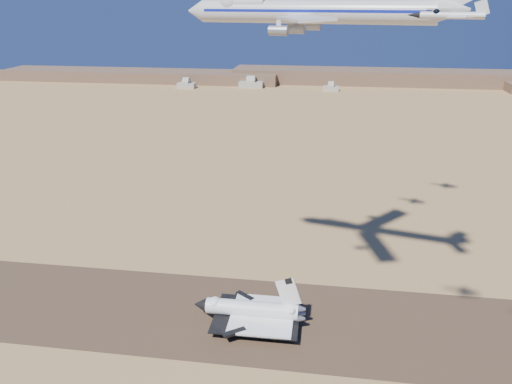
# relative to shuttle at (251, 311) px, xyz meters

# --- Properties ---
(ground) EXTENTS (1200.00, 1200.00, 0.00)m
(ground) POSITION_rel_shuttle_xyz_m (-15.16, 2.94, -5.07)
(ground) COLOR tan
(ground) RESTS_ON ground
(runway) EXTENTS (600.00, 50.00, 0.06)m
(runway) POSITION_rel_shuttle_xyz_m (-15.16, 2.94, -5.04)
(runway) COLOR brown
(runway) RESTS_ON ground
(ridgeline) EXTENTS (960.00, 90.00, 18.00)m
(ridgeline) POSITION_rel_shuttle_xyz_m (50.15, 530.24, 2.56)
(ridgeline) COLOR brown
(ridgeline) RESTS_ON ground
(hangars) EXTENTS (200.50, 29.50, 30.00)m
(hangars) POSITION_rel_shuttle_xyz_m (-79.16, 481.37, -0.24)
(hangars) COLOR #ADA899
(hangars) RESTS_ON ground
(shuttle) EXTENTS (38.14, 23.23, 18.86)m
(shuttle) POSITION_rel_shuttle_xyz_m (0.00, 0.00, 0.00)
(shuttle) COLOR white
(shuttle) RESTS_ON runway
(carrier_747) EXTENTS (81.07, 61.28, 20.14)m
(carrier_747) POSITION_rel_shuttle_xyz_m (14.19, 8.94, 95.59)
(carrier_747) COLOR silver
(crew_a) EXTENTS (0.55, 0.70, 1.69)m
(crew_a) POSITION_rel_shuttle_xyz_m (7.23, -4.74, -4.17)
(crew_a) COLOR orange
(crew_a) RESTS_ON runway
(crew_b) EXTENTS (0.70, 0.92, 1.68)m
(crew_b) POSITION_rel_shuttle_xyz_m (9.08, -8.15, -4.17)
(crew_b) COLOR orange
(crew_b) RESTS_ON runway
(crew_c) EXTENTS (1.13, 1.09, 1.78)m
(crew_c) POSITION_rel_shuttle_xyz_m (4.50, -7.59, -4.12)
(crew_c) COLOR orange
(crew_c) RESTS_ON runway
(chase_jet_a) EXTENTS (13.76, 7.98, 3.50)m
(chase_jet_a) POSITION_rel_shuttle_xyz_m (43.41, -42.27, 96.11)
(chase_jet_a) COLOR silver
(chase_jet_d) EXTENTS (14.69, 8.71, 3.78)m
(chase_jet_d) POSITION_rel_shuttle_xyz_m (39.02, 51.64, 93.52)
(chase_jet_d) COLOR silver
(chase_jet_e) EXTENTS (15.73, 9.21, 4.02)m
(chase_jet_e) POSITION_rel_shuttle_xyz_m (59.87, 76.01, 98.45)
(chase_jet_e) COLOR silver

